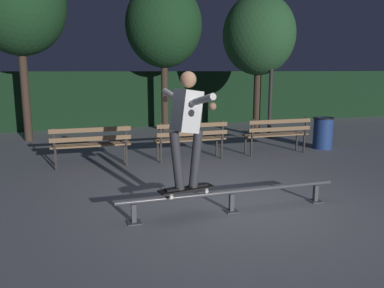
{
  "coord_description": "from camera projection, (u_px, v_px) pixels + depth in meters",
  "views": [
    {
      "loc": [
        -2.12,
        -5.09,
        1.97
      ],
      "look_at": [
        -0.33,
        0.52,
        0.85
      ],
      "focal_mm": 36.21,
      "sensor_mm": 36.0,
      "label": 1
    }
  ],
  "objects": [
    {
      "name": "tree_behind_benches",
      "position": [
        164.0,
        25.0,
        12.26
      ],
      "size": [
        2.43,
        2.43,
        4.72
      ],
      "color": "#3D2D23",
      "rests_on": "ground"
    },
    {
      "name": "trash_can",
      "position": [
        323.0,
        133.0,
        9.86
      ],
      "size": [
        0.52,
        0.52,
        0.8
      ],
      "color": "navy",
      "rests_on": "ground"
    },
    {
      "name": "skateboard",
      "position": [
        187.0,
        189.0,
        5.23
      ],
      "size": [
        0.8,
        0.34,
        0.09
      ],
      "color": "black",
      "rests_on": "grind_rail"
    },
    {
      "name": "grind_rail",
      "position": [
        232.0,
        195.0,
        5.45
      ],
      "size": [
        3.27,
        0.18,
        0.32
      ],
      "color": "#47474C",
      "rests_on": "ground"
    },
    {
      "name": "skateboarder",
      "position": [
        187.0,
        120.0,
        5.05
      ],
      "size": [
        0.63,
        1.39,
        1.56
      ],
      "color": "black",
      "rests_on": "skateboard"
    },
    {
      "name": "hedge_backdrop",
      "position": [
        130.0,
        98.0,
        14.01
      ],
      "size": [
        24.0,
        1.2,
        1.94
      ],
      "primitive_type": "cube",
      "color": "black",
      "rests_on": "ground"
    },
    {
      "name": "tree_far_right",
      "position": [
        259.0,
        35.0,
        11.38
      ],
      "size": [
        2.14,
        2.14,
        4.18
      ],
      "color": "#3D2D23",
      "rests_on": "ground"
    },
    {
      "name": "lamp_post_right",
      "position": [
        272.0,
        52.0,
        11.07
      ],
      "size": [
        0.32,
        0.32,
        3.9
      ],
      "color": "#282623",
      "rests_on": "ground"
    },
    {
      "name": "park_bench_leftmost",
      "position": [
        91.0,
        142.0,
        7.91
      ],
      "size": [
        1.6,
        0.42,
        0.88
      ],
      "color": "#282623",
      "rests_on": "ground"
    },
    {
      "name": "ground_plane",
      "position": [
        224.0,
        205.0,
        5.76
      ],
      "size": [
        90.0,
        90.0,
        0.0
      ],
      "primitive_type": "plane",
      "color": "slate"
    },
    {
      "name": "park_bench_right_center",
      "position": [
        277.0,
        132.0,
        9.19
      ],
      "size": [
        1.6,
        0.42,
        0.88
      ],
      "color": "#282623",
      "rests_on": "ground"
    },
    {
      "name": "tree_far_left",
      "position": [
        18.0,
        4.0,
        10.32
      ],
      "size": [
        2.5,
        2.5,
        5.11
      ],
      "color": "#3D2D23",
      "rests_on": "ground"
    },
    {
      "name": "park_bench_left_center",
      "position": [
        191.0,
        136.0,
        8.55
      ],
      "size": [
        1.6,
        0.42,
        0.88
      ],
      "color": "#282623",
      "rests_on": "ground"
    }
  ]
}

